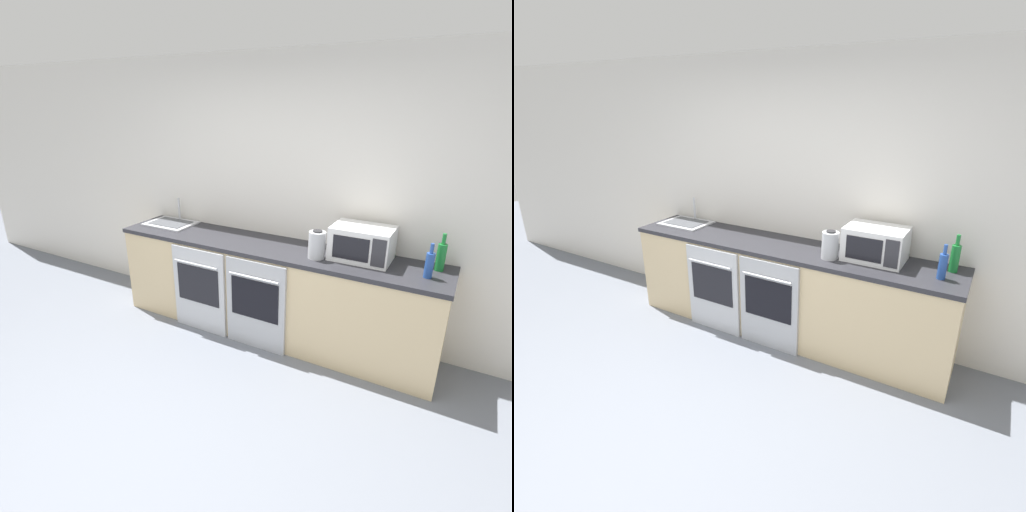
# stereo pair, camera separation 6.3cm
# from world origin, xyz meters

# --- Properties ---
(ground_plane) EXTENTS (16.00, 16.00, 0.00)m
(ground_plane) POSITION_xyz_m (0.00, 0.00, 0.00)
(ground_plane) COLOR slate
(wall_back) EXTENTS (10.00, 0.06, 2.60)m
(wall_back) POSITION_xyz_m (0.00, 2.14, 1.30)
(wall_back) COLOR silver
(wall_back) RESTS_ON ground_plane
(counter_back) EXTENTS (3.17, 0.61, 0.92)m
(counter_back) POSITION_xyz_m (0.00, 1.81, 0.46)
(counter_back) COLOR #D1B789
(counter_back) RESTS_ON ground_plane
(oven_left) EXTENTS (0.60, 0.06, 0.87)m
(oven_left) POSITION_xyz_m (-0.61, 1.50, 0.44)
(oven_left) COLOR #B7BABF
(oven_left) RESTS_ON ground_plane
(oven_right) EXTENTS (0.60, 0.06, 0.87)m
(oven_right) POSITION_xyz_m (0.02, 1.50, 0.44)
(oven_right) COLOR #A8AAAF
(oven_right) RESTS_ON ground_plane
(microwave) EXTENTS (0.50, 0.36, 0.28)m
(microwave) POSITION_xyz_m (0.83, 1.88, 1.06)
(microwave) COLOR silver
(microwave) RESTS_ON counter_back
(bottle_green) EXTENTS (0.07, 0.07, 0.30)m
(bottle_green) POSITION_xyz_m (1.44, 1.94, 1.04)
(bottle_green) COLOR #19722D
(bottle_green) RESTS_ON counter_back
(bottle_blue) EXTENTS (0.06, 0.06, 0.27)m
(bottle_blue) POSITION_xyz_m (1.38, 1.75, 1.03)
(bottle_blue) COLOR #234793
(bottle_blue) RESTS_ON counter_back
(kettle) EXTENTS (0.14, 0.14, 0.24)m
(kettle) POSITION_xyz_m (0.49, 1.72, 1.04)
(kettle) COLOR #B7BABF
(kettle) RESTS_ON counter_back
(sink) EXTENTS (0.51, 0.39, 0.26)m
(sink) POSITION_xyz_m (-1.25, 1.89, 0.94)
(sink) COLOR #B7BABF
(sink) RESTS_ON counter_back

